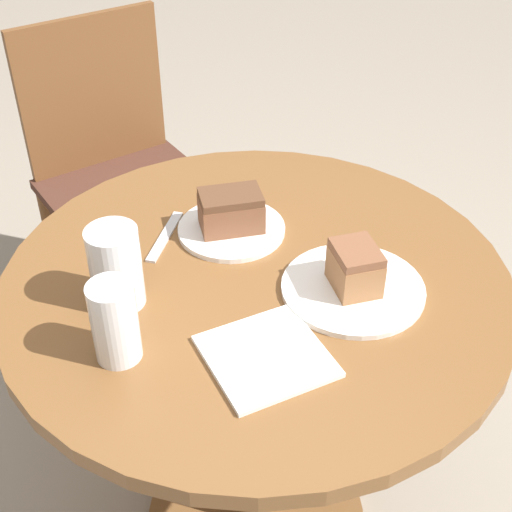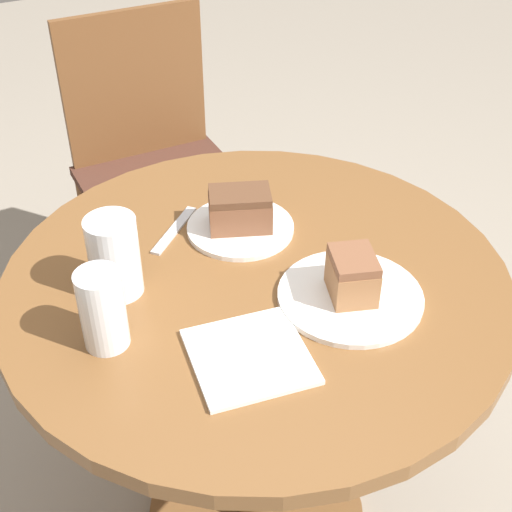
# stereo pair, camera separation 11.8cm
# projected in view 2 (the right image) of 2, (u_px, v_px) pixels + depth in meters

# --- Properties ---
(table) EXTENTS (0.86, 0.86, 0.71)m
(table) POSITION_uv_depth(u_px,v_px,m) (256.00, 352.00, 1.32)
(table) COLOR brown
(table) RESTS_ON ground_plane
(chair) EXTENTS (0.41, 0.44, 0.88)m
(chair) POSITION_uv_depth(u_px,v_px,m) (159.00, 175.00, 1.93)
(chair) COLOR brown
(chair) RESTS_ON ground_plane
(plate_near) EXTENTS (0.20, 0.20, 0.01)m
(plate_near) POSITION_uv_depth(u_px,v_px,m) (240.00, 228.00, 1.31)
(plate_near) COLOR white
(plate_near) RESTS_ON table
(plate_far) EXTENTS (0.24, 0.24, 0.01)m
(plate_far) POSITION_uv_depth(u_px,v_px,m) (350.00, 296.00, 1.15)
(plate_far) COLOR white
(plate_far) RESTS_ON table
(cake_slice_near) EXTENTS (0.13, 0.11, 0.07)m
(cake_slice_near) POSITION_uv_depth(u_px,v_px,m) (240.00, 209.00, 1.28)
(cake_slice_near) COLOR brown
(cake_slice_near) RESTS_ON plate_near
(cake_slice_far) EXTENTS (0.09, 0.10, 0.08)m
(cake_slice_far) POSITION_uv_depth(u_px,v_px,m) (352.00, 276.00, 1.13)
(cake_slice_far) COLOR #9E6B42
(cake_slice_far) RESTS_ON plate_far
(glass_lemonade) EXTENTS (0.08, 0.08, 0.14)m
(glass_lemonade) POSITION_uv_depth(u_px,v_px,m) (115.00, 260.00, 1.14)
(glass_lemonade) COLOR beige
(glass_lemonade) RESTS_ON table
(glass_water) EXTENTS (0.07, 0.07, 0.13)m
(glass_water) POSITION_uv_depth(u_px,v_px,m) (103.00, 313.00, 1.04)
(glass_water) COLOR silver
(glass_water) RESTS_ON table
(napkin_stack) EXTENTS (0.19, 0.19, 0.01)m
(napkin_stack) POSITION_uv_depth(u_px,v_px,m) (250.00, 356.00, 1.05)
(napkin_stack) COLOR white
(napkin_stack) RESTS_ON table
(fork) EXTENTS (0.13, 0.12, 0.00)m
(fork) POSITION_uv_depth(u_px,v_px,m) (174.00, 230.00, 1.31)
(fork) COLOR silver
(fork) RESTS_ON table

